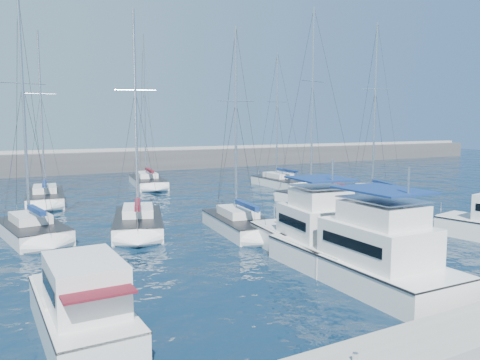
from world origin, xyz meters
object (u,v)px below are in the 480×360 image
sailboat_mid_d (317,198)px  sailboat_back_b (147,181)px  motor_yacht_port_outer (82,310)px  motor_yacht_stbd_inner (312,235)px  sailboat_mid_b (138,222)px  sailboat_back_c (280,182)px  sailboat_mid_c (240,224)px  sailboat_back_a (45,197)px  sailboat_mid_a (33,230)px  sailboat_mid_e (376,197)px  motor_yacht_port_inner (365,257)px

sailboat_mid_d → sailboat_back_b: 21.71m
motor_yacht_port_outer → motor_yacht_stbd_inner: size_ratio=0.86×
sailboat_mid_b → sailboat_back_c: (20.88, 14.04, 0.00)m
sailboat_mid_c → sailboat_back_a: (-9.73, 18.44, 0.01)m
sailboat_mid_a → sailboat_mid_b: 6.46m
sailboat_mid_a → sailboat_mid_e: sailboat_mid_e is taller
sailboat_mid_d → sailboat_back_c: size_ratio=1.12×
sailboat_back_a → sailboat_back_c: bearing=5.5°
sailboat_mid_c → motor_yacht_port_inner: bearing=-82.3°
sailboat_mid_d → motor_yacht_port_inner: bearing=-132.1°
sailboat_back_a → sailboat_back_c: sailboat_back_a is taller
motor_yacht_port_inner → sailboat_mid_b: size_ratio=0.66×
sailboat_mid_d → sailboat_back_a: 24.29m
sailboat_mid_d → sailboat_mid_b: bearing=178.0°
motor_yacht_port_inner → sailboat_back_b: 37.17m
motor_yacht_port_outer → sailboat_mid_d: size_ratio=0.40×
motor_yacht_stbd_inner → sailboat_mid_c: (-0.52, 6.94, -0.61)m
motor_yacht_port_inner → sailboat_mid_a: size_ratio=0.65×
sailboat_mid_b → sailboat_back_c: sailboat_back_c is taller
sailboat_mid_a → sailboat_back_b: bearing=47.8°
sailboat_mid_a → sailboat_back_b: (14.21, 21.19, -0.01)m
sailboat_mid_b → motor_yacht_port_outer: bearing=-96.0°
motor_yacht_port_outer → sailboat_mid_c: (12.03, 11.00, -0.42)m
sailboat_back_a → sailboat_mid_a: bearing=-92.6°
sailboat_back_a → sailboat_back_c: 24.94m
sailboat_back_b → sailboat_mid_c: bearing=-85.7°
sailboat_back_a → sailboat_mid_b: bearing=-67.6°
motor_yacht_port_outer → sailboat_back_c: bearing=46.2°
sailboat_mid_a → motor_yacht_port_outer: bearing=-98.1°
sailboat_mid_b → sailboat_mid_c: sailboat_mid_b is taller
sailboat_mid_e → sailboat_back_c: 13.74m
sailboat_mid_a → sailboat_back_c: bearing=17.5°
motor_yacht_port_outer → sailboat_mid_a: 15.54m
motor_yacht_port_inner → sailboat_back_b: (2.08, 37.10, -0.59)m
motor_yacht_port_outer → motor_yacht_stbd_inner: (12.54, 4.06, 0.19)m
sailboat_back_a → sailboat_mid_c: bearing=-55.1°
motor_yacht_stbd_inner → sailboat_mid_b: (-6.20, 10.65, -0.61)m
motor_yacht_port_outer → sailboat_back_b: sailboat_back_b is taller
motor_yacht_port_inner → motor_yacht_stbd_inner: same height
sailboat_back_b → sailboat_mid_e: bearing=-47.7°
sailboat_mid_e → sailboat_mid_c: bearing=-146.2°
sailboat_mid_b → sailboat_mid_c: 6.79m
sailboat_back_c → sailboat_mid_d: bearing=-107.7°
sailboat_mid_c → sailboat_back_b: sailboat_back_b is taller
sailboat_mid_b → sailboat_mid_c: (5.68, -3.71, -0.00)m
sailboat_mid_c → sailboat_mid_e: bearing=21.4°
sailboat_mid_b → sailboat_back_c: size_ratio=0.96×
motor_yacht_port_outer → sailboat_mid_e: size_ratio=0.43×
motor_yacht_stbd_inner → sailboat_back_a: bearing=119.7°
motor_yacht_port_outer → motor_yacht_port_inner: 12.07m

